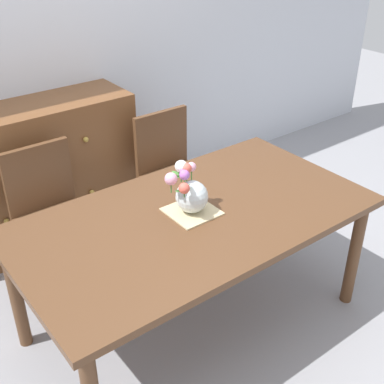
{
  "coord_description": "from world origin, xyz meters",
  "views": [
    {
      "loc": [
        -1.34,
        -1.74,
        2.15
      ],
      "look_at": [
        0.0,
        0.02,
        0.86
      ],
      "focal_mm": 47.37,
      "sensor_mm": 36.0,
      "label": 1
    }
  ],
  "objects": [
    {
      "name": "dresser",
      "position": [
        -0.35,
        1.33,
        0.5
      ],
      "size": [
        1.4,
        0.47,
        1.0
      ],
      "color": "brown",
      "rests_on": "ground_plane"
    },
    {
      "name": "chair_left",
      "position": [
        -0.45,
        0.85,
        0.52
      ],
      "size": [
        0.42,
        0.42,
        0.9
      ],
      "rotation": [
        0.0,
        0.0,
        3.14
      ],
      "color": "brown",
      "rests_on": "ground_plane"
    },
    {
      "name": "placemat",
      "position": [
        0.0,
        0.02,
        0.74
      ],
      "size": [
        0.24,
        0.24,
        0.01
      ],
      "primitive_type": "cube",
      "color": "#CCB789",
      "rests_on": "dining_table"
    },
    {
      "name": "flower_vase",
      "position": [
        -0.01,
        0.03,
        0.86
      ],
      "size": [
        0.24,
        0.22,
        0.27
      ],
      "color": "silver",
      "rests_on": "placemat"
    },
    {
      "name": "back_wall",
      "position": [
        0.0,
        1.6,
        1.4
      ],
      "size": [
        7.0,
        0.1,
        2.8
      ],
      "primitive_type": "cube",
      "color": "silver",
      "rests_on": "ground_plane"
    },
    {
      "name": "ground_plane",
      "position": [
        0.0,
        0.0,
        0.0
      ],
      "size": [
        12.0,
        12.0,
        0.0
      ],
      "primitive_type": "plane",
      "color": "#939399"
    },
    {
      "name": "dining_table",
      "position": [
        0.0,
        0.0,
        0.66
      ],
      "size": [
        1.86,
        1.02,
        0.74
      ],
      "color": "brown",
      "rests_on": "ground_plane"
    },
    {
      "name": "chair_right",
      "position": [
        0.45,
        0.85,
        0.52
      ],
      "size": [
        0.42,
        0.42,
        0.9
      ],
      "rotation": [
        0.0,
        0.0,
        3.14
      ],
      "color": "brown",
      "rests_on": "ground_plane"
    }
  ]
}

